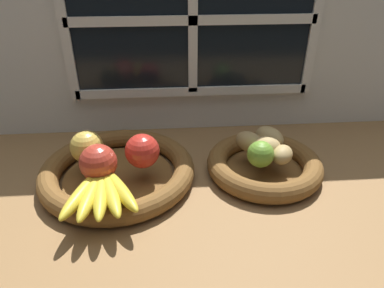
% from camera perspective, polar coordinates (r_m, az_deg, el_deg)
% --- Properties ---
extents(ground_plane, '(1.40, 0.90, 0.03)m').
position_cam_1_polar(ground_plane, '(0.81, 1.69, -7.57)').
color(ground_plane, olive).
extents(back_wall, '(1.40, 0.05, 0.55)m').
position_cam_1_polar(back_wall, '(0.96, 0.02, 18.02)').
color(back_wall, silver).
rests_on(back_wall, ground_plane).
extents(fruit_bowl_left, '(0.35, 0.35, 0.05)m').
position_cam_1_polar(fruit_bowl_left, '(0.82, -12.02, -4.39)').
color(fruit_bowl_left, brown).
rests_on(fruit_bowl_left, ground_plane).
extents(fruit_bowl_right, '(0.27, 0.27, 0.05)m').
position_cam_1_polar(fruit_bowl_right, '(0.85, 11.70, -3.36)').
color(fruit_bowl_right, brown).
rests_on(fruit_bowl_right, ground_plane).
extents(apple_golden_left, '(0.07, 0.07, 0.07)m').
position_cam_1_polar(apple_golden_left, '(0.81, -16.84, -0.44)').
color(apple_golden_left, gold).
rests_on(apple_golden_left, fruit_bowl_left).
extents(apple_red_right, '(0.08, 0.08, 0.08)m').
position_cam_1_polar(apple_red_right, '(0.77, -8.14, -1.14)').
color(apple_red_right, red).
rests_on(apple_red_right, fruit_bowl_left).
extents(apple_red_front, '(0.08, 0.08, 0.08)m').
position_cam_1_polar(apple_red_front, '(0.74, -15.08, -2.96)').
color(apple_red_front, '#B73828').
rests_on(apple_red_front, fruit_bowl_left).
extents(banana_bunch_front, '(0.16, 0.18, 0.03)m').
position_cam_1_polar(banana_bunch_front, '(0.71, -14.67, -7.41)').
color(banana_bunch_front, yellow).
rests_on(banana_bunch_front, fruit_bowl_left).
extents(potato_large, '(0.08, 0.07, 0.05)m').
position_cam_1_polar(potato_large, '(0.82, 12.05, -0.49)').
color(potato_large, tan).
rests_on(potato_large, fruit_bowl_right).
extents(potato_oblong, '(0.08, 0.09, 0.05)m').
position_cam_1_polar(potato_oblong, '(0.83, 9.42, 0.32)').
color(potato_oblong, '#A38451').
rests_on(potato_oblong, fruit_bowl_right).
extents(potato_small, '(0.07, 0.08, 0.04)m').
position_cam_1_polar(potato_small, '(0.81, 14.55, -1.69)').
color(potato_small, tan).
rests_on(potato_small, fruit_bowl_right).
extents(potato_back, '(0.08, 0.09, 0.05)m').
position_cam_1_polar(potato_back, '(0.86, 12.54, 1.02)').
color(potato_back, tan).
rests_on(potato_back, fruit_bowl_right).
extents(lime_near, '(0.06, 0.06, 0.06)m').
position_cam_1_polar(lime_near, '(0.78, 11.09, -1.52)').
color(lime_near, '#6B9E33').
rests_on(lime_near, fruit_bowl_right).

